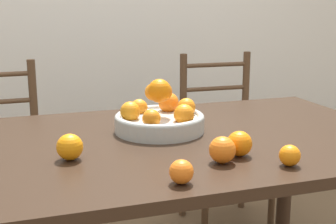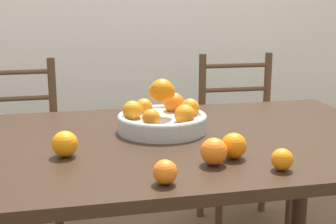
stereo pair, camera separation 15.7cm
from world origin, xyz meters
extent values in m
cube|color=black|center=(0.00, 0.00, 0.75)|extent=(1.43, 0.97, 0.03)
cylinder|color=black|center=(-0.64, 0.41, 0.37)|extent=(0.07, 0.07, 0.74)
cylinder|color=black|center=(0.64, 0.41, 0.37)|extent=(0.07, 0.07, 0.74)
cylinder|color=#B2B7B2|center=(-0.11, 0.09, 0.80)|extent=(0.32, 0.32, 0.05)
torus|color=#B2B7B2|center=(-0.11, 0.09, 0.82)|extent=(0.32, 0.32, 0.02)
sphere|color=orange|center=(0.00, 0.10, 0.85)|extent=(0.07, 0.07, 0.07)
sphere|color=orange|center=(-0.04, 0.18, 0.85)|extent=(0.08, 0.08, 0.08)
sphere|color=orange|center=(-0.15, 0.19, 0.84)|extent=(0.06, 0.06, 0.06)
sphere|color=orange|center=(-0.21, 0.10, 0.85)|extent=(0.07, 0.07, 0.07)
sphere|color=orange|center=(-0.16, 0.00, 0.85)|extent=(0.06, 0.06, 0.06)
sphere|color=orange|center=(-0.04, 0.01, 0.85)|extent=(0.07, 0.07, 0.07)
sphere|color=orange|center=(-0.09, 0.10, 0.91)|extent=(0.07, 0.07, 0.07)
sphere|color=orange|center=(-0.12, 0.13, 0.91)|extent=(0.06, 0.06, 0.06)
sphere|color=orange|center=(-0.11, 0.09, 0.92)|extent=(0.08, 0.08, 0.08)
sphere|color=orange|center=(0.14, -0.37, 0.80)|extent=(0.06, 0.06, 0.06)
sphere|color=orange|center=(0.04, -0.24, 0.81)|extent=(0.08, 0.08, 0.08)
sphere|color=orange|center=(-0.20, -0.40, 0.80)|extent=(0.06, 0.06, 0.06)
sphere|color=orange|center=(-0.45, -0.12, 0.81)|extent=(0.08, 0.08, 0.08)
sphere|color=orange|center=(-0.03, -0.28, 0.81)|extent=(0.08, 0.08, 0.08)
cylinder|color=#513823|center=(-0.50, 0.57, 0.23)|extent=(0.04, 0.04, 0.47)
cylinder|color=#513823|center=(-0.50, 0.93, 0.47)|extent=(0.04, 0.04, 0.95)
cube|color=#513823|center=(-0.69, 0.75, 0.49)|extent=(0.43, 0.41, 0.04)
cylinder|color=#513823|center=(-0.69, 0.93, 0.61)|extent=(0.38, 0.03, 0.02)
cylinder|color=#513823|center=(-0.69, 0.93, 0.75)|extent=(0.38, 0.03, 0.02)
cylinder|color=#513823|center=(-0.69, 0.93, 0.88)|extent=(0.38, 0.03, 0.02)
cylinder|color=#513823|center=(0.29, 0.58, 0.23)|extent=(0.04, 0.04, 0.47)
cylinder|color=#513823|center=(0.67, 0.56, 0.23)|extent=(0.04, 0.04, 0.47)
cylinder|color=#513823|center=(0.30, 0.94, 0.47)|extent=(0.04, 0.04, 0.95)
cylinder|color=#513823|center=(0.68, 0.92, 0.47)|extent=(0.04, 0.04, 0.95)
cube|color=#513823|center=(0.48, 0.75, 0.49)|extent=(0.43, 0.41, 0.04)
cylinder|color=#513823|center=(0.49, 0.93, 0.61)|extent=(0.38, 0.04, 0.02)
cylinder|color=#513823|center=(0.49, 0.93, 0.75)|extent=(0.38, 0.04, 0.02)
cylinder|color=#513823|center=(0.49, 0.93, 0.88)|extent=(0.38, 0.04, 0.02)
camera|label=1|loc=(-0.59, -1.45, 1.23)|focal=50.00mm
camera|label=2|loc=(-0.44, -1.49, 1.23)|focal=50.00mm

